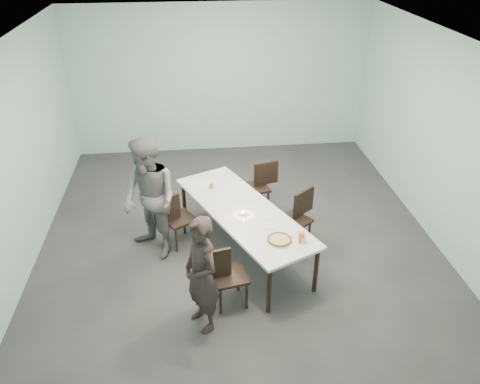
{
  "coord_description": "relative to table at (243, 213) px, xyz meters",
  "views": [
    {
      "loc": [
        -0.62,
        -5.79,
        4.31
      ],
      "look_at": [
        0.0,
        -0.15,
        1.0
      ],
      "focal_mm": 35.0,
      "sensor_mm": 36.0,
      "label": 1
    }
  ],
  "objects": [
    {
      "name": "ground",
      "position": [
        -0.04,
        0.23,
        -0.69
      ],
      "size": [
        7.0,
        7.0,
        0.0
      ],
      "primitive_type": "plane",
      "color": "#333335",
      "rests_on": "ground"
    },
    {
      "name": "room_shell",
      "position": [
        -0.04,
        0.23,
        1.33
      ],
      "size": [
        6.02,
        7.02,
        3.01
      ],
      "color": "#A9D5D1",
      "rests_on": "ground"
    },
    {
      "name": "table",
      "position": [
        0.0,
        0.0,
        0.0
      ],
      "size": [
        1.91,
        2.74,
        0.75
      ],
      "rotation": [
        0.0,
        0.0,
        0.43
      ],
      "color": "white",
      "rests_on": "ground"
    },
    {
      "name": "chair_near_left",
      "position": [
        -0.37,
        -1.05,
        -0.19
      ],
      "size": [
        0.64,
        0.5,
        0.87
      ],
      "rotation": [
        0.0,
        0.0,
        0.2
      ],
      "color": "black",
      "rests_on": "ground"
    },
    {
      "name": "chair_far_left",
      "position": [
        -0.99,
        0.31,
        -0.19
      ],
      "size": [
        0.64,
        0.57,
        0.87
      ],
      "rotation": [
        0.0,
        0.0,
        0.53
      ],
      "color": "black",
      "rests_on": "ground"
    },
    {
      "name": "chair_near_right",
      "position": [
        0.85,
        0.16,
        -0.19
      ],
      "size": [
        0.63,
        0.59,
        0.87
      ],
      "rotation": [
        0.0,
        0.0,
        3.79
      ],
      "color": "black",
      "rests_on": "ground"
    },
    {
      "name": "chair_far_right",
      "position": [
        0.42,
        1.18,
        -0.19
      ],
      "size": [
        0.65,
        0.51,
        0.87
      ],
      "rotation": [
        0.0,
        0.0,
        3.38
      ],
      "color": "black",
      "rests_on": "ground"
    },
    {
      "name": "diner_near",
      "position": [
        -0.65,
        -1.38,
        0.07
      ],
      "size": [
        0.59,
        0.66,
        1.53
      ],
      "primitive_type": "imported",
      "rotation": [
        0.0,
        0.0,
        -1.06
      ],
      "color": "black",
      "rests_on": "ground"
    },
    {
      "name": "diner_far",
      "position": [
        -1.3,
        0.15,
        0.22
      ],
      "size": [
        1.1,
        1.13,
        1.83
      ],
      "primitive_type": "imported",
      "rotation": [
        0.0,
        0.0,
        -0.88
      ],
      "color": "slate",
      "rests_on": "ground"
    },
    {
      "name": "pizza",
      "position": [
        0.38,
        -0.79,
        0.08
      ],
      "size": [
        0.34,
        0.34,
        0.04
      ],
      "color": "white",
      "rests_on": "table"
    },
    {
      "name": "side_plate",
      "position": [
        0.3,
        -0.44,
        0.06
      ],
      "size": [
        0.18,
        0.18,
        0.01
      ],
      "primitive_type": "cylinder",
      "color": "white",
      "rests_on": "table"
    },
    {
      "name": "beer_glass",
      "position": [
        0.64,
        -0.85,
        0.13
      ],
      "size": [
        0.08,
        0.08,
        0.15
      ],
      "primitive_type": "cylinder",
      "color": "#BC7429",
      "rests_on": "table"
    },
    {
      "name": "water_tumbler",
      "position": [
        0.66,
        -0.86,
        0.1
      ],
      "size": [
        0.08,
        0.08,
        0.09
      ],
      "primitive_type": "cylinder",
      "color": "silver",
      "rests_on": "table"
    },
    {
      "name": "tealight",
      "position": [
        -0.01,
        -0.14,
        0.08
      ],
      "size": [
        0.06,
        0.06,
        0.05
      ],
      "color": "silver",
      "rests_on": "table"
    },
    {
      "name": "amber_tumbler",
      "position": [
        -0.41,
        0.67,
        0.1
      ],
      "size": [
        0.07,
        0.07,
        0.08
      ],
      "primitive_type": "cylinder",
      "color": "#BC7429",
      "rests_on": "table"
    },
    {
      "name": "menu",
      "position": [
        -0.48,
        0.8,
        0.06
      ],
      "size": [
        0.36,
        0.33,
        0.01
      ],
      "primitive_type": "cube",
      "rotation": [
        0.0,
        0.0,
        0.43
      ],
      "color": "silver",
      "rests_on": "table"
    }
  ]
}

